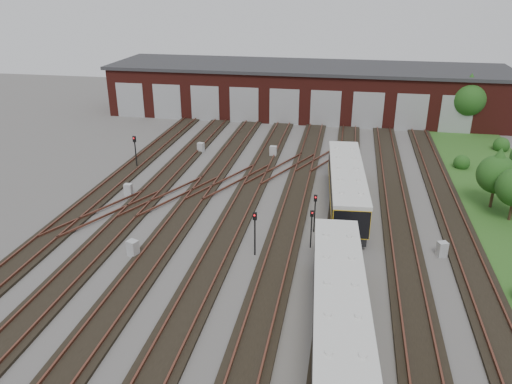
# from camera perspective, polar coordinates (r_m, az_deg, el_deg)

# --- Properties ---
(ground) EXTENTS (120.00, 120.00, 0.00)m
(ground) POSITION_cam_1_polar(r_m,az_deg,el_deg) (31.01, -1.70, -9.16)
(ground) COLOR #4A4744
(ground) RESTS_ON ground
(track_network) EXTENTS (30.40, 70.00, 0.33)m
(track_network) POSITION_cam_1_polar(r_m,az_deg,el_deg) (31.47, -1.78, -8.40)
(track_network) COLOR black
(track_network) RESTS_ON ground
(maintenance_shed) EXTENTS (51.00, 12.50, 6.35)m
(maintenance_shed) POSITION_cam_1_polar(r_m,az_deg,el_deg) (67.14, 5.68, 11.57)
(maintenance_shed) COLOR #4D1813
(maintenance_shed) RESTS_ON ground
(metro_train) EXTENTS (3.48, 46.09, 2.88)m
(metro_train) POSITION_cam_1_polar(r_m,az_deg,el_deg) (25.23, 9.46, -13.03)
(metro_train) COLOR black
(metro_train) RESTS_ON ground
(signal_mast_0) EXTENTS (0.29, 0.27, 3.10)m
(signal_mast_0) POSITION_cam_1_polar(r_m,az_deg,el_deg) (48.36, -13.65, 4.97)
(signal_mast_0) COLOR black
(signal_mast_0) RESTS_ON ground
(signal_mast_1) EXTENTS (0.26, 0.24, 3.05)m
(signal_mast_1) POSITION_cam_1_polar(r_m,az_deg,el_deg) (31.86, -0.13, -4.13)
(signal_mast_1) COLOR black
(signal_mast_1) RESTS_ON ground
(signal_mast_2) EXTENTS (0.24, 0.22, 2.86)m
(signal_mast_2) POSITION_cam_1_polar(r_m,az_deg,el_deg) (35.03, 6.76, -1.89)
(signal_mast_2) COLOR black
(signal_mast_2) RESTS_ON ground
(signal_mast_3) EXTENTS (0.24, 0.23, 2.73)m
(signal_mast_3) POSITION_cam_1_polar(r_m,az_deg,el_deg) (33.01, 6.36, -3.68)
(signal_mast_3) COLOR black
(signal_mast_3) RESTS_ON ground
(relay_cabinet_0) EXTENTS (0.63, 0.53, 1.02)m
(relay_cabinet_0) POSITION_cam_1_polar(r_m,az_deg,el_deg) (42.61, -14.38, 0.25)
(relay_cabinet_0) COLOR #A4A7A9
(relay_cabinet_0) RESTS_ON ground
(relay_cabinet_1) EXTENTS (0.73, 0.66, 1.03)m
(relay_cabinet_1) POSITION_cam_1_polar(r_m,az_deg,el_deg) (52.06, -6.32, 5.06)
(relay_cabinet_1) COLOR #A4A7A9
(relay_cabinet_1) RESTS_ON ground
(relay_cabinet_2) EXTENTS (0.82, 0.76, 1.10)m
(relay_cabinet_2) POSITION_cam_1_polar(r_m,az_deg,el_deg) (33.38, -13.88, -6.28)
(relay_cabinet_2) COLOR #A4A7A9
(relay_cabinet_2) RESTS_ON ground
(relay_cabinet_3) EXTENTS (0.70, 0.60, 1.12)m
(relay_cabinet_3) POSITION_cam_1_polar(r_m,az_deg,el_deg) (50.44, 1.98, 4.64)
(relay_cabinet_3) COLOR #A4A7A9
(relay_cabinet_3) RESTS_ON ground
(relay_cabinet_4) EXTENTS (0.75, 0.69, 1.01)m
(relay_cabinet_4) POSITION_cam_1_polar(r_m,az_deg,el_deg) (34.59, 20.49, -6.14)
(relay_cabinet_4) COLOR #A4A7A9
(relay_cabinet_4) RESTS_ON ground
(tree_0) EXTENTS (4.11, 4.11, 6.80)m
(tree_0) POSITION_cam_1_polar(r_m,az_deg,el_deg) (63.23, 23.15, 10.22)
(tree_0) COLOR #362618
(tree_0) RESTS_ON ground
(tree_1) EXTENTS (2.97, 2.97, 4.92)m
(tree_1) POSITION_cam_1_polar(r_m,az_deg,el_deg) (42.30, 25.88, 2.28)
(tree_1) COLOR #362618
(tree_1) RESTS_ON ground
(bush_1) EXTENTS (1.51, 1.51, 1.51)m
(bush_1) POSITION_cam_1_polar(r_m,az_deg,el_deg) (51.16, 22.49, 3.35)
(bush_1) COLOR #184112
(bush_1) RESTS_ON ground
(bush_2) EXTENTS (1.65, 1.65, 1.65)m
(bush_2) POSITION_cam_1_polar(r_m,az_deg,el_deg) (58.23, 26.29, 5.05)
(bush_2) COLOR #184112
(bush_2) RESTS_ON ground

